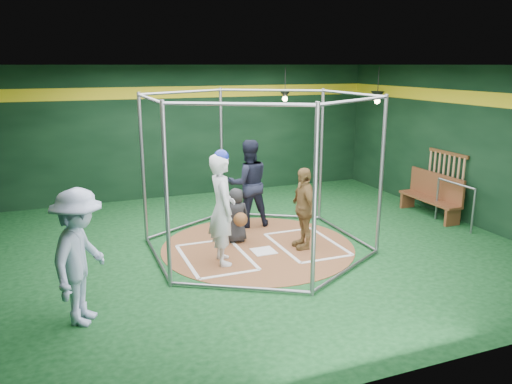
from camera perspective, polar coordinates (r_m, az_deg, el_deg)
name	(u,v)px	position (r m, az deg, el deg)	size (l,w,h in m)	color
room_shell	(258,160)	(9.47, 0.20, 3.70)	(10.10, 9.10, 3.53)	#0C3716
clay_disc	(258,247)	(9.94, 0.21, -6.25)	(3.80, 3.80, 0.01)	brown
home_plate	(264,251)	(9.68, 0.87, -6.77)	(0.43, 0.43, 0.01)	white
batter_box_left	(216,257)	(9.43, -4.64, -7.41)	(1.17, 1.77, 0.01)	white
batter_box_right	(306,244)	(10.10, 5.79, -5.93)	(1.17, 1.77, 0.01)	white
batting_cage	(258,173)	(9.52, 0.22, 2.19)	(4.05, 4.67, 3.00)	gray
bat_rack	(446,172)	(12.56, 20.90, 2.14)	(0.07, 1.25, 0.98)	brown
pendant_lamp_near	(285,94)	(13.50, 3.33, 11.10)	(0.34, 0.34, 0.90)	black
pendant_lamp_far	(377,96)	(13.01, 13.71, 10.60)	(0.34, 0.34, 0.90)	black
batter_figure	(222,208)	(8.87, -3.90, -1.83)	(0.54, 0.77, 2.08)	silver
visitor_leopard	(304,208)	(9.70, 5.45, -1.84)	(0.94, 0.39, 1.60)	#A58146
catcher_figure	(237,216)	(10.02, -2.22, -2.71)	(0.56, 0.58, 1.11)	black
umpire	(248,183)	(10.94, -0.88, 1.00)	(0.94, 0.73, 1.93)	black
bystander_blue	(80,257)	(7.26, -19.46, -7.04)	(1.24, 0.71, 1.92)	#ACBCE3
dugout_bench	(432,194)	(12.52, 19.52, -0.25)	(0.41, 1.77, 1.03)	brown
steel_railing	(455,197)	(11.85, 21.81, -0.55)	(0.05, 1.15, 1.00)	gray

